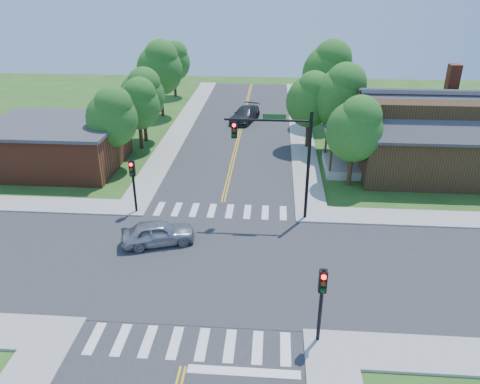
# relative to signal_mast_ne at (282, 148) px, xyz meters

# --- Properties ---
(ground) EXTENTS (100.00, 100.00, 0.00)m
(ground) POSITION_rel_signal_mast_ne_xyz_m (-3.91, -5.59, -4.85)
(ground) COLOR #2B5219
(ground) RESTS_ON ground
(road_ns) EXTENTS (10.00, 90.00, 0.04)m
(road_ns) POSITION_rel_signal_mast_ne_xyz_m (-3.91, -5.59, -4.83)
(road_ns) COLOR #2D2D30
(road_ns) RESTS_ON ground
(road_ew) EXTENTS (90.00, 10.00, 0.04)m
(road_ew) POSITION_rel_signal_mast_ne_xyz_m (-3.91, -5.59, -4.83)
(road_ew) COLOR #2D2D30
(road_ew) RESTS_ON ground
(intersection_patch) EXTENTS (10.20, 10.20, 0.06)m
(intersection_patch) POSITION_rel_signal_mast_ne_xyz_m (-3.91, -5.59, -4.85)
(intersection_patch) COLOR #2D2D30
(intersection_patch) RESTS_ON ground
(sidewalk_ne) EXTENTS (40.00, 40.00, 0.14)m
(sidewalk_ne) POSITION_rel_signal_mast_ne_xyz_m (11.90, 10.23, -4.78)
(sidewalk_ne) COLOR #9E9B93
(sidewalk_ne) RESTS_ON ground
(sidewalk_nw) EXTENTS (40.00, 40.00, 0.14)m
(sidewalk_nw) POSITION_rel_signal_mast_ne_xyz_m (-19.73, 10.23, -4.78)
(sidewalk_nw) COLOR #9E9B93
(sidewalk_nw) RESTS_ON ground
(crosswalk_north) EXTENTS (8.85, 2.00, 0.01)m
(crosswalk_north) POSITION_rel_signal_mast_ne_xyz_m (-3.91, 0.61, -4.80)
(crosswalk_north) COLOR white
(crosswalk_north) RESTS_ON ground
(crosswalk_south) EXTENTS (8.85, 2.00, 0.01)m
(crosswalk_south) POSITION_rel_signal_mast_ne_xyz_m (-3.91, -11.79, -4.80)
(crosswalk_south) COLOR white
(crosswalk_south) RESTS_ON ground
(centerline) EXTENTS (0.30, 90.00, 0.01)m
(centerline) POSITION_rel_signal_mast_ne_xyz_m (-3.91, -5.59, -4.80)
(centerline) COLOR gold
(centerline) RESTS_ON ground
(stop_bar) EXTENTS (4.60, 0.45, 0.09)m
(stop_bar) POSITION_rel_signal_mast_ne_xyz_m (-1.41, -13.19, -4.85)
(stop_bar) COLOR white
(stop_bar) RESTS_ON ground
(signal_mast_ne) EXTENTS (5.30, 0.42, 7.20)m
(signal_mast_ne) POSITION_rel_signal_mast_ne_xyz_m (0.00, 0.00, 0.00)
(signal_mast_ne) COLOR black
(signal_mast_ne) RESTS_ON ground
(signal_pole_se) EXTENTS (0.34, 0.42, 3.80)m
(signal_pole_se) POSITION_rel_signal_mast_ne_xyz_m (1.69, -11.21, -2.19)
(signal_pole_se) COLOR black
(signal_pole_se) RESTS_ON ground
(signal_pole_nw) EXTENTS (0.34, 0.42, 3.80)m
(signal_pole_nw) POSITION_rel_signal_mast_ne_xyz_m (-9.51, -0.01, -2.19)
(signal_pole_nw) COLOR black
(signal_pole_nw) RESTS_ON ground
(house_ne) EXTENTS (13.05, 8.80, 7.11)m
(house_ne) POSITION_rel_signal_mast_ne_xyz_m (11.19, 8.65, -1.52)
(house_ne) COLOR #2F2110
(house_ne) RESTS_ON ground
(building_nw) EXTENTS (10.40, 8.40, 3.73)m
(building_nw) POSITION_rel_signal_mast_ne_xyz_m (-18.11, 7.61, -2.97)
(building_nw) COLOR brown
(building_nw) RESTS_ON ground
(tree_e_a) EXTENTS (4.07, 3.87, 6.92)m
(tree_e_a) POSITION_rel_signal_mast_ne_xyz_m (5.33, 5.56, -0.32)
(tree_e_a) COLOR #382314
(tree_e_a) RESTS_ON ground
(tree_e_b) EXTENTS (4.65, 4.42, 7.91)m
(tree_e_b) POSITION_rel_signal_mast_ne_xyz_m (5.15, 12.72, 0.33)
(tree_e_b) COLOR #382314
(tree_e_b) RESTS_ON ground
(tree_e_c) EXTENTS (5.14, 4.88, 8.74)m
(tree_e_c) POSITION_rel_signal_mast_ne_xyz_m (4.79, 20.58, 0.87)
(tree_e_c) COLOR #382314
(tree_e_c) RESTS_ON ground
(tree_e_d) EXTENTS (4.14, 3.93, 7.04)m
(tree_e_d) POSITION_rel_signal_mast_ne_xyz_m (5.42, 28.93, -0.24)
(tree_e_d) COLOR #382314
(tree_e_d) RESTS_ON ground
(tree_w_a) EXTENTS (4.02, 3.82, 6.83)m
(tree_w_a) POSITION_rel_signal_mast_ne_xyz_m (-13.10, 7.45, -0.38)
(tree_w_a) COLOR #382314
(tree_w_a) RESTS_ON ground
(tree_w_b) EXTENTS (4.10, 3.89, 6.96)m
(tree_w_b) POSITION_rel_signal_mast_ne_xyz_m (-12.54, 14.42, -0.29)
(tree_w_b) COLOR #382314
(tree_w_b) RESTS_ON ground
(tree_w_c) EXTENTS (4.86, 4.62, 8.26)m
(tree_w_c) POSITION_rel_signal_mast_ne_xyz_m (-12.84, 22.77, 0.56)
(tree_w_c) COLOR #382314
(tree_w_c) RESTS_ON ground
(tree_w_d) EXTENTS (4.09, 3.89, 6.96)m
(tree_w_d) POSITION_rel_signal_mast_ne_xyz_m (-13.19, 31.63, -0.30)
(tree_w_d) COLOR #382314
(tree_w_d) RESTS_ON ground
(tree_house) EXTENTS (4.12, 3.91, 7.00)m
(tree_house) POSITION_rel_signal_mast_ne_xyz_m (2.60, 13.58, -0.26)
(tree_house) COLOR #382314
(tree_house) RESTS_ON ground
(tree_bldg) EXTENTS (3.83, 3.64, 6.51)m
(tree_bldg) POSITION_rel_signal_mast_ne_xyz_m (-12.38, 12.28, -0.59)
(tree_bldg) COLOR #382314
(tree_bldg) RESTS_ON ground
(car_silver) EXTENTS (4.26, 5.30, 1.46)m
(car_silver) POSITION_rel_signal_mast_ne_xyz_m (-7.13, -3.76, -4.12)
(car_silver) COLOR #A7AAAE
(car_silver) RESTS_ON ground
(car_dgrey) EXTENTS (4.85, 6.33, 1.51)m
(car_dgrey) POSITION_rel_signal_mast_ne_xyz_m (-3.64, 21.32, -4.09)
(car_dgrey) COLOR #2C2D30
(car_dgrey) RESTS_ON ground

